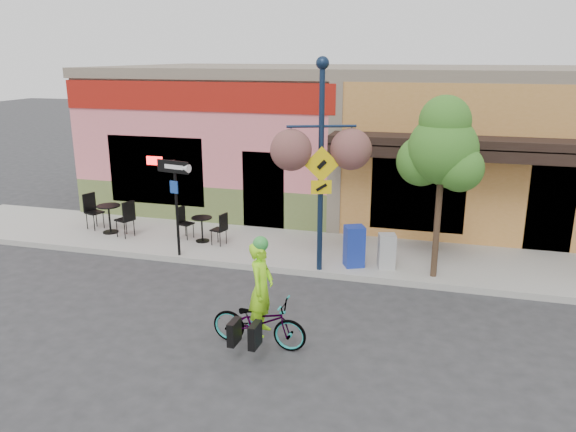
# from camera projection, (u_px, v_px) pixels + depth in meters

# --- Properties ---
(ground) EXTENTS (90.00, 90.00, 0.00)m
(ground) POSITION_uv_depth(u_px,v_px,m) (348.00, 290.00, 12.04)
(ground) COLOR #2D2D30
(ground) RESTS_ON ground
(sidewalk) EXTENTS (24.00, 3.00, 0.15)m
(sidewalk) POSITION_uv_depth(u_px,v_px,m) (362.00, 256.00, 13.87)
(sidewalk) COLOR #9E9B93
(sidewalk) RESTS_ON ground
(curb) EXTENTS (24.00, 0.12, 0.15)m
(curb) POSITION_uv_depth(u_px,v_px,m) (352.00, 277.00, 12.53)
(curb) COLOR #A8A59E
(curb) RESTS_ON ground
(building) EXTENTS (18.20, 8.20, 4.50)m
(building) POSITION_uv_depth(u_px,v_px,m) (389.00, 137.00, 18.36)
(building) COLOR #E16F79
(building) RESTS_ON ground
(bicycle) EXTENTS (1.72, 0.66, 0.89)m
(bicycle) POSITION_uv_depth(u_px,v_px,m) (259.00, 322.00, 9.63)
(bicycle) COLOR maroon
(bicycle) RESTS_ON ground
(cyclist_rider) EXTENTS (0.42, 0.61, 1.64)m
(cyclist_rider) POSITION_uv_depth(u_px,v_px,m) (261.00, 302.00, 9.51)
(cyclist_rider) COLOR #9FFF1A
(cyclist_rider) RESTS_ON ground
(lamp_post) EXTENTS (1.61, 1.08, 4.70)m
(lamp_post) POSITION_uv_depth(u_px,v_px,m) (321.00, 168.00, 12.15)
(lamp_post) COLOR #13233C
(lamp_post) RESTS_ON sidewalk
(one_way_sign) EXTENTS (0.92, 0.38, 2.35)m
(one_way_sign) POSITION_uv_depth(u_px,v_px,m) (177.00, 209.00, 13.38)
(one_way_sign) COLOR black
(one_way_sign) RESTS_ON sidewalk
(cafe_set_left) EXTENTS (1.87, 1.34, 1.01)m
(cafe_set_left) POSITION_uv_depth(u_px,v_px,m) (109.00, 215.00, 15.29)
(cafe_set_left) COLOR black
(cafe_set_left) RESTS_ON sidewalk
(cafe_set_right) EXTENTS (1.56, 1.04, 0.86)m
(cafe_set_right) POSITION_uv_depth(u_px,v_px,m) (202.00, 226.00, 14.59)
(cafe_set_right) COLOR black
(cafe_set_right) RESTS_ON sidewalk
(newspaper_box_blue) EXTENTS (0.55, 0.53, 0.96)m
(newspaper_box_blue) POSITION_uv_depth(u_px,v_px,m) (354.00, 246.00, 12.87)
(newspaper_box_blue) COLOR #19309A
(newspaper_box_blue) RESTS_ON sidewalk
(newspaper_box_grey) EXTENTS (0.45, 0.43, 0.80)m
(newspaper_box_grey) POSITION_uv_depth(u_px,v_px,m) (387.00, 251.00, 12.79)
(newspaper_box_grey) COLOR #A4A4A4
(newspaper_box_grey) RESTS_ON sidewalk
(street_tree) EXTENTS (1.74, 1.74, 3.98)m
(street_tree) POSITION_uv_depth(u_px,v_px,m) (440.00, 188.00, 11.86)
(street_tree) COLOR #3D7A26
(street_tree) RESTS_ON sidewalk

